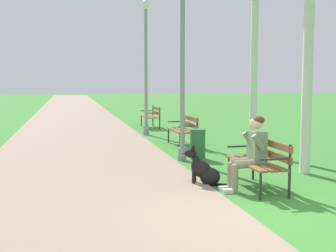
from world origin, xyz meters
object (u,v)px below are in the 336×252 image
lamp_post_near (182,58)px  litter_bin (198,144)px  park_bench_mid (184,128)px  park_bench_far (152,115)px  person_seated_on_near_bench (251,150)px  park_bench_near (260,159)px  dog_black (204,171)px  lamp_post_mid (146,66)px

lamp_post_near → litter_bin: lamp_post_near is taller
park_bench_mid → park_bench_far: bearing=90.1°
park_bench_far → person_seated_on_near_bench: bearing=-91.3°
park_bench_mid → lamp_post_near: size_ratio=0.33×
lamp_post_near → litter_bin: (0.42, 0.14, -2.00)m
park_bench_near → person_seated_on_near_bench: size_ratio=1.20×
park_bench_far → dog_black: size_ratio=1.92×
person_seated_on_near_bench → lamp_post_mid: bearing=92.6°
park_bench_far → lamp_post_mid: 2.91m
park_bench_near → lamp_post_mid: (-0.57, 7.95, 1.82)m
park_bench_mid → dog_black: park_bench_mid is taller
park_bench_mid → person_seated_on_near_bench: (-0.24, -5.24, 0.17)m
person_seated_on_near_bench → lamp_post_mid: size_ratio=0.28×
park_bench_far → person_seated_on_near_bench: (-0.24, -10.23, 0.17)m
park_bench_near → lamp_post_near: lamp_post_near is taller
park_bench_mid → person_seated_on_near_bench: size_ratio=1.20×
park_bench_far → lamp_post_near: bearing=-95.0°
lamp_post_near → lamp_post_mid: (0.03, 5.02, -0.01)m
dog_black → litter_bin: 2.70m
park_bench_near → litter_bin: bearing=93.5°
park_bench_mid → person_seated_on_near_bench: bearing=-92.6°
person_seated_on_near_bench → lamp_post_near: bearing=97.5°
lamp_post_mid → litter_bin: 5.28m
park_bench_far → dog_black: park_bench_far is taller
park_bench_near → park_bench_mid: same height
park_bench_near → park_bench_far: (0.03, 10.15, 0.00)m
park_bench_mid → lamp_post_mid: 3.39m
park_bench_far → litter_bin: bearing=-91.7°
park_bench_near → person_seated_on_near_bench: bearing=-159.4°
park_bench_mid → person_seated_on_near_bench: person_seated_on_near_bench is taller
park_bench_near → park_bench_far: same height
lamp_post_near → person_seated_on_near_bench: bearing=-82.5°
person_seated_on_near_bench → litter_bin: bearing=89.6°
lamp_post_mid → person_seated_on_near_bench: bearing=-87.4°
park_bench_mid → lamp_post_mid: lamp_post_mid is taller
lamp_post_near → lamp_post_mid: bearing=89.6°
park_bench_near → park_bench_mid: 5.16m
person_seated_on_near_bench → park_bench_near: bearing=20.6°
lamp_post_near → park_bench_mid: bearing=74.1°
park_bench_far → lamp_post_near: lamp_post_near is taller
park_bench_far → park_bench_near: bearing=-90.2°
person_seated_on_near_bench → dog_black: 0.93m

